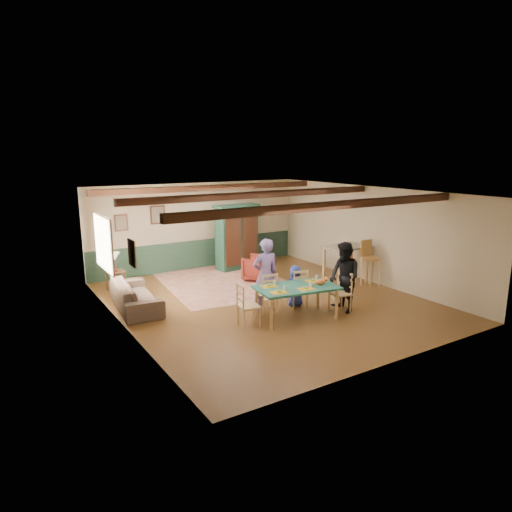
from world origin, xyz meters
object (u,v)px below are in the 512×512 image
dining_table (296,303)px  table_lamp (115,262)px  dining_chair_far_right (297,288)px  bar_stool_left (349,264)px  person_man (265,275)px  armoire (237,237)px  armchair (258,268)px  end_table (116,281)px  dining_chair_far_left (267,292)px  sofa (135,295)px  person_child (295,286)px  dining_chair_end_left (249,305)px  bar_stool_right (371,264)px  person_woman (344,277)px  dining_chair_end_right (340,292)px  cat (321,281)px  counter_table (346,265)px

dining_table → table_lamp: table_lamp is taller
dining_table → dining_chair_far_right: dining_chair_far_right is taller
table_lamp → dining_table: bearing=-55.9°
dining_chair_far_right → bar_stool_left: 2.68m
table_lamp → dining_chair_far_right: bearing=-46.8°
person_man → armoire: size_ratio=0.84×
armchair → end_table: armchair is taller
dining_chair_far_left → armoire: armoire is taller
sofa → table_lamp: table_lamp is taller
dining_chair_far_left → person_man: (0.01, 0.08, 0.38)m
armoire → bar_stool_left: 3.65m
person_child → dining_chair_end_left: bearing=27.3°
dining_chair_far_right → armchair: 2.51m
end_table → dining_chair_far_left: bearing=-53.4°
table_lamp → bar_stool_right: size_ratio=0.39×
person_woman → dining_chair_end_right: bearing=-90.0°
dining_table → dining_chair_end_left: size_ratio=1.89×
armchair → table_lamp: table_lamp is taller
dining_chair_end_left → sofa: bearing=43.4°
armchair → dining_chair_far_right: bearing=42.2°
cat → dining_chair_end_right: bearing=9.5°
dining_chair_end_right → person_child: person_child is taller
dining_table → dining_chair_end_right: dining_chair_end_right is taller
person_man → bar_stool_left: 3.38m
person_child → armchair: bearing=-92.1°
dining_chair_far_left → dining_table: bearing=119.1°
dining_table → dining_chair_end_left: 1.14m
dining_chair_end_right → bar_stool_right: 2.40m
dining_chair_end_left → cat: (1.65, -0.35, 0.36)m
person_woman → table_lamp: 5.97m
dining_chair_far_left → bar_stool_left: 3.40m
cat → dining_chair_far_right: bearing=100.4°
bar_stool_left → person_man: bearing=-162.3°
armoire → bar_stool_left: bearing=-63.4°
sofa → person_child: bearing=-114.0°
sofa → counter_table: (5.66, -1.06, 0.22)m
counter_table → bar_stool_right: bearing=-55.3°
dining_table → person_man: 1.01m
cat → dining_table: bearing=169.7°
end_table → bar_stool_left: size_ratio=0.52×
dining_chair_far_right → bar_stool_right: bearing=-165.2°
dining_chair_far_right → bar_stool_left: size_ratio=0.90×
bar_stool_left → dining_chair_far_left: bearing=-161.1°
dining_chair_far_left → armoire: (1.38, 3.85, 0.55)m
armchair → dining_chair_end_left: bearing=17.5°
dining_chair_end_right → armchair: 3.29m
person_woman → dining_chair_far_left: bearing=-113.6°
dining_chair_far_right → bar_stool_right: (2.74, 0.30, 0.17)m
person_man → armchair: person_man is taller
dining_chair_end_left → person_woman: size_ratio=0.58×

